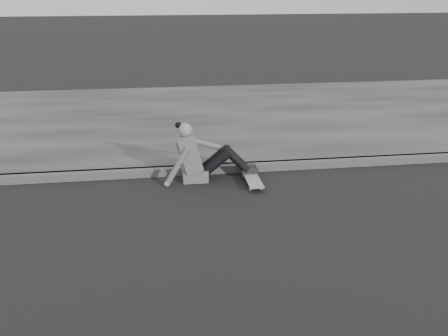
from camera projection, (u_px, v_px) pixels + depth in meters
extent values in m
plane|color=black|center=(394.00, 249.00, 5.41)|extent=(80.00, 80.00, 0.00)
cube|color=#494949|center=(319.00, 163.00, 7.78)|extent=(24.00, 0.16, 0.12)
cube|color=#363636|center=(274.00, 115.00, 10.58)|extent=(24.00, 6.00, 0.12)
cylinder|color=#A09F9A|center=(250.00, 189.00, 6.93)|extent=(0.03, 0.05, 0.05)
cylinder|color=#A09F9A|center=(261.00, 188.00, 6.95)|extent=(0.03, 0.05, 0.05)
cylinder|color=#A09F9A|center=(244.00, 175.00, 7.41)|extent=(0.03, 0.05, 0.05)
cylinder|color=#A09F9A|center=(254.00, 174.00, 7.43)|extent=(0.03, 0.05, 0.05)
cube|color=#313134|center=(256.00, 186.00, 6.93)|extent=(0.16, 0.04, 0.03)
cube|color=#313134|center=(249.00, 173.00, 7.41)|extent=(0.16, 0.04, 0.03)
cube|color=gray|center=(252.00, 178.00, 7.16)|extent=(0.20, 0.78, 0.02)
cube|color=#5A5B5D|center=(195.00, 174.00, 7.28)|extent=(0.36, 0.34, 0.18)
cube|color=#5A5B5D|center=(190.00, 152.00, 7.15)|extent=(0.37, 0.40, 0.57)
cube|color=#5A5B5D|center=(180.00, 144.00, 7.09)|extent=(0.14, 0.30, 0.20)
cylinder|color=gray|center=(186.00, 136.00, 7.06)|extent=(0.09, 0.09, 0.08)
sphere|color=gray|center=(185.00, 130.00, 7.03)|extent=(0.20, 0.20, 0.20)
sphere|color=black|center=(178.00, 125.00, 7.01)|extent=(0.09, 0.09, 0.09)
cylinder|color=black|center=(217.00, 162.00, 7.17)|extent=(0.43, 0.13, 0.39)
cylinder|color=black|center=(216.00, 158.00, 7.34)|extent=(0.43, 0.13, 0.39)
cylinder|color=black|center=(238.00, 162.00, 7.21)|extent=(0.35, 0.11, 0.36)
cylinder|color=black|center=(236.00, 158.00, 7.38)|extent=(0.35, 0.11, 0.36)
sphere|color=black|center=(228.00, 153.00, 7.15)|extent=(0.13, 0.13, 0.13)
sphere|color=black|center=(227.00, 149.00, 7.31)|extent=(0.13, 0.13, 0.13)
cube|color=black|center=(250.00, 171.00, 7.29)|extent=(0.24, 0.08, 0.07)
cube|color=black|center=(248.00, 167.00, 7.46)|extent=(0.24, 0.08, 0.07)
cylinder|color=#5A5B5D|center=(177.00, 167.00, 6.98)|extent=(0.38, 0.08, 0.58)
sphere|color=gray|center=(167.00, 184.00, 7.04)|extent=(0.08, 0.08, 0.08)
cylinder|color=#5A5B5D|center=(205.00, 144.00, 7.31)|extent=(0.48, 0.08, 0.21)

